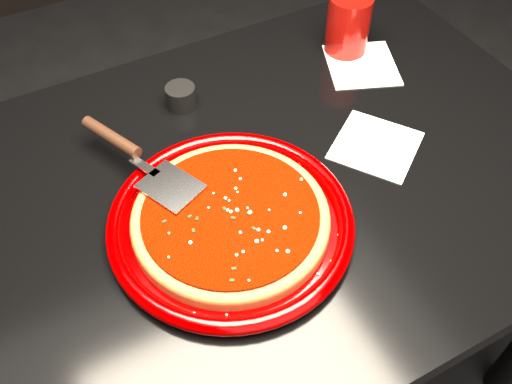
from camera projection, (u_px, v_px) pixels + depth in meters
floor at (252, 368)px, 1.52m from camera, size 4.00×4.00×0.01m
table at (251, 296)px, 1.23m from camera, size 1.20×0.80×0.75m
plate at (231, 222)px, 0.87m from camera, size 0.43×0.43×0.03m
pizza_crust at (231, 220)px, 0.87m from camera, size 0.35×0.35×0.02m
pizza_crust_rim at (231, 217)px, 0.86m from camera, size 0.35×0.35×0.02m
pizza_sauce at (230, 215)px, 0.86m from camera, size 0.31×0.31×0.01m
parmesan_dusting at (230, 212)px, 0.85m from camera, size 0.26×0.26×0.01m
basil_flecks at (230, 212)px, 0.86m from camera, size 0.24×0.24×0.00m
pizza_server at (140, 158)px, 0.92m from camera, size 0.20×0.31×0.02m
cup at (348, 25)px, 1.14m from camera, size 0.10×0.10×0.12m
napkin_a at (376, 145)px, 1.00m from camera, size 0.19×0.19×0.00m
napkin_b at (361, 65)px, 1.15m from camera, size 0.18×0.18×0.00m
ramekin at (181, 97)px, 1.05m from camera, size 0.07×0.07×0.04m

